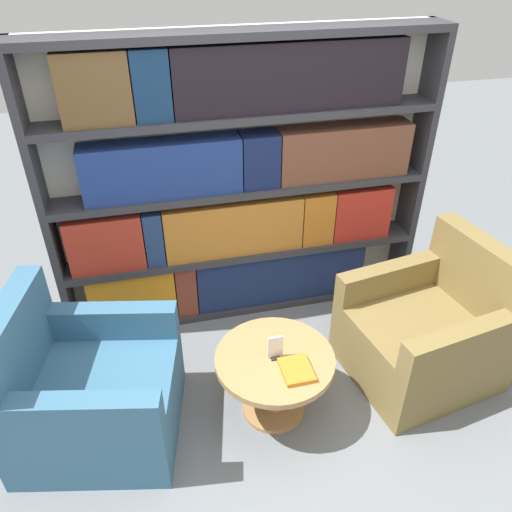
{
  "coord_description": "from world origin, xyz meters",
  "views": [
    {
      "loc": [
        -0.66,
        -1.8,
        2.58
      ],
      "look_at": [
        -0.06,
        0.69,
        0.87
      ],
      "focal_mm": 35.0,
      "sensor_mm": 36.0,
      "label": 1
    }
  ],
  "objects": [
    {
      "name": "stray_book",
      "position": [
        0.03,
        0.08,
        0.47
      ],
      "size": [
        0.17,
        0.21,
        0.03
      ],
      "color": "orange",
      "rests_on": "coffee_table"
    },
    {
      "name": "coffee_table",
      "position": [
        -0.06,
        0.22,
        0.33
      ],
      "size": [
        0.71,
        0.71,
        0.46
      ],
      "color": "#AD7F4C",
      "rests_on": "ground_plane"
    },
    {
      "name": "armchair_right",
      "position": [
        1.02,
        0.32,
        0.32
      ],
      "size": [
        1.01,
        0.95,
        0.94
      ],
      "rotation": [
        0.0,
        0.0,
        -1.41
      ],
      "color": "olive",
      "rests_on": "ground_plane"
    },
    {
      "name": "bookshelf",
      "position": [
        -0.02,
        1.32,
        1.01
      ],
      "size": [
        2.69,
        0.3,
        2.07
      ],
      "color": "silver",
      "rests_on": "ground_plane"
    },
    {
      "name": "ground_plane",
      "position": [
        0.0,
        0.0,
        0.0
      ],
      "size": [
        14.0,
        14.0,
        0.0
      ],
      "primitive_type": "plane",
      "color": "slate"
    },
    {
      "name": "armchair_left",
      "position": [
        -1.13,
        0.32,
        0.32
      ],
      "size": [
        1.04,
        0.98,
        0.94
      ],
      "rotation": [
        0.0,
        0.0,
        1.36
      ],
      "color": "#386684",
      "rests_on": "ground_plane"
    },
    {
      "name": "table_sign",
      "position": [
        -0.06,
        0.22,
        0.53
      ],
      "size": [
        0.09,
        0.06,
        0.16
      ],
      "color": "black",
      "rests_on": "coffee_table"
    }
  ]
}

